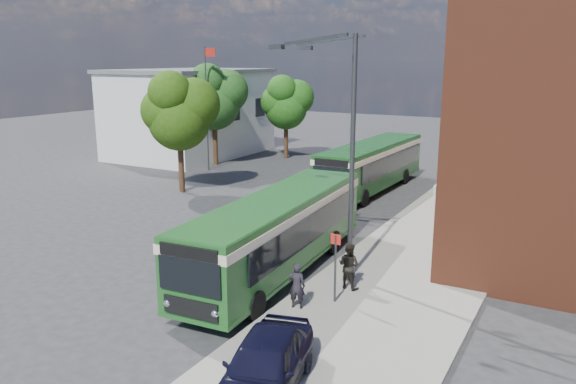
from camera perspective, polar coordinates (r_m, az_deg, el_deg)
The scene contains 15 objects.
ground at distance 25.38m, azimuth -2.94°, elevation -5.37°, with size 120.00×120.00×0.00m, color #2B2B2E.
pavement at distance 30.07m, azimuth 16.83°, elevation -2.79°, with size 6.00×48.00×0.15m, color gray.
kerb_line at distance 30.81m, azimuth 11.28°, elevation -2.21°, with size 0.12×48.00×0.01m, color beige.
white_building at distance 49.38m, azimuth -9.86°, elevation 7.97°, with size 9.40×13.40×7.30m.
flagpole at distance 41.94m, azimuth -8.22°, elevation 8.86°, with size 0.95×0.10×9.00m.
street_lamp at distance 20.29m, azimuth 5.59°, elevation 3.79°, with size 2.96×2.38×9.00m.
bus_stop_sign at distance 18.90m, azimuth 4.83°, elevation -7.25°, with size 0.35×0.08×2.52m.
bus_front at distance 21.58m, azimuth -1.07°, elevation -3.65°, with size 3.29×11.91×3.02m.
bus_rear at distance 35.63m, azimuth 8.51°, elevation 3.02°, with size 2.93×11.80×3.02m.
parked_car at distance 14.26m, azimuth -2.40°, elevation -17.19°, with size 1.77×4.40×1.50m, color black.
pedestrian_a at distance 18.60m, azimuth 0.89°, elevation -9.49°, with size 0.56×0.37×1.55m, color black.
pedestrian_b at distance 20.22m, azimuth 6.19°, elevation -7.43°, with size 0.82×0.64×1.69m, color black.
tree_left at distance 35.05m, azimuth -11.02°, elevation 8.12°, with size 4.44×4.22×7.50m.
tree_mid at distance 44.08m, azimuth -7.51°, elevation 9.61°, with size 4.66×4.43×7.86m.
tree_right at distance 46.78m, azimuth -0.18°, elevation 9.14°, with size 4.10×3.90×6.92m.
Camera 1 is at (12.72, -20.39, 8.15)m, focal length 35.00 mm.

